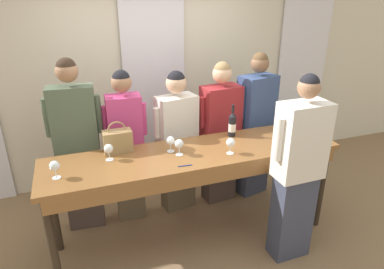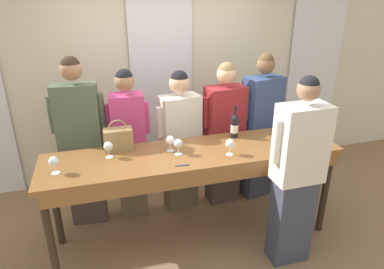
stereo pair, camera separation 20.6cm
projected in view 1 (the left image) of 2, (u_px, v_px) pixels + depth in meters
ground_plane at (194, 235)px, 3.67m from camera, size 18.00×18.00×0.00m
wall_back at (153, 75)px, 4.49m from camera, size 12.00×0.06×2.80m
curtain_panel_center at (155, 81)px, 4.45m from camera, size 0.81×0.03×2.69m
curtain_panel_right at (302, 68)px, 5.17m from camera, size 0.81×0.03×2.69m
tasting_bar at (195, 162)px, 3.30m from camera, size 2.85×0.70×1.00m
wine_bottle at (232, 125)px, 3.58m from camera, size 0.08×0.08×0.35m
handbag at (118, 141)px, 3.25m from camera, size 0.27×0.15×0.31m
wine_glass_front_left at (289, 124)px, 3.67m from camera, size 0.08×0.08×0.16m
wine_glass_front_mid at (170, 141)px, 3.24m from camera, size 0.08×0.08×0.16m
wine_glass_front_right at (55, 166)px, 2.78m from camera, size 0.08×0.08×0.16m
wine_glass_center_left at (179, 144)px, 3.18m from camera, size 0.08×0.08×0.16m
wine_glass_center_mid at (231, 143)px, 3.20m from camera, size 0.08×0.08×0.16m
wine_glass_center_right at (109, 149)px, 3.08m from camera, size 0.08×0.08×0.16m
pen at (185, 166)px, 3.01m from camera, size 0.13×0.02×0.01m
guest_olive_jacket at (77, 146)px, 3.48m from camera, size 0.55×0.25×1.86m
guest_pink_top at (126, 146)px, 3.67m from camera, size 0.47×0.25×1.71m
guest_cream_sweater at (177, 141)px, 3.86m from camera, size 0.55×0.32×1.66m
guest_striped_shirt at (220, 133)px, 4.02m from camera, size 0.55×0.31×1.72m
guest_navy_coat at (255, 126)px, 4.15m from camera, size 0.55×0.35×1.80m
host_pouring at (297, 172)px, 3.09m from camera, size 0.54×0.26×1.82m
potted_plant at (299, 132)px, 5.16m from camera, size 0.39×0.39×0.80m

